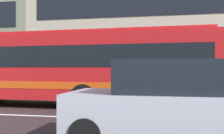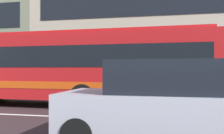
# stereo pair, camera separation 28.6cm
# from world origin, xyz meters

# --- Properties ---
(apartment_block_right) EXTENTS (24.72, 8.51, 11.28)m
(apartment_block_right) POSITION_xyz_m (10.77, 15.63, 5.64)
(apartment_block_right) COLOR #C1AE97
(apartment_block_right) RESTS_ON ground_plane
(transit_bus) EXTENTS (11.45, 2.91, 3.08)m
(transit_bus) POSITION_xyz_m (5.71, 2.56, 1.70)
(transit_bus) COLOR red
(transit_bus) RESTS_ON ground_plane
(sedan_oncoming) EXTENTS (4.70, 1.95, 1.74)m
(sedan_oncoming) POSITION_xyz_m (9.67, -2.56, 0.83)
(sedan_oncoming) COLOR #B2B0BD
(sedan_oncoming) RESTS_ON ground_plane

